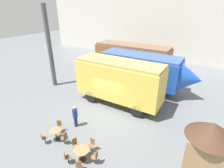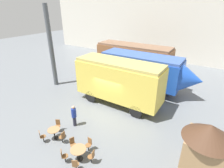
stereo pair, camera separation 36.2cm
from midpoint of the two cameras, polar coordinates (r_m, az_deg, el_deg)
ground_plane at (r=14.93m, az=-0.09°, el=-7.29°), size 80.00×80.00×0.00m
backdrop_wall at (r=27.63m, az=18.75°, el=16.34°), size 44.00×0.15×9.00m
passenger_coach_wooden at (r=22.26m, az=7.53°, el=9.01°), size 9.29×2.80×3.41m
streamlined_locomotive at (r=17.30m, az=11.97°, el=4.47°), size 9.56×2.69×3.51m
passenger_coach_vintage at (r=14.40m, az=2.94°, el=1.38°), size 7.25×2.41×3.82m
cafe_table_near at (r=10.36m, az=-9.85°, el=-20.82°), size 0.88×0.88×0.72m
cafe_table_mid at (r=11.98m, az=-17.58°, el=-14.65°), size 0.76×0.76×0.72m
cafe_chair_0 at (r=9.87m, az=-10.76°, el=-24.42°), size 0.39×0.40×0.87m
cafe_chair_1 at (r=10.13m, az=-5.46°, el=-22.38°), size 0.38×0.36×0.87m
cafe_chair_2 at (r=10.79m, az=-6.53°, el=-18.77°), size 0.36×0.36×0.87m
cafe_chair_3 at (r=10.96m, az=-11.75°, el=-18.43°), size 0.40×0.38×0.87m
cafe_chair_4 at (r=10.40m, az=-14.59°, el=-21.65°), size 0.40×0.41×0.87m
cafe_chair_5 at (r=11.53m, az=-14.98°, el=-16.23°), size 0.36×0.36×0.87m
cafe_chair_6 at (r=12.55m, az=-16.47°, el=-12.62°), size 0.39×0.40×0.87m
cafe_chair_7 at (r=11.96m, az=-21.20°, el=-15.54°), size 0.39×0.40×0.87m
visitor_person at (r=12.56m, az=-11.49°, el=-9.94°), size 0.34×0.34×1.61m
ticket_kiosk at (r=10.00m, az=29.08°, el=-17.65°), size 2.34×2.34×3.00m
support_pillar at (r=18.58m, az=-18.75°, el=11.25°), size 0.44×0.44×8.00m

